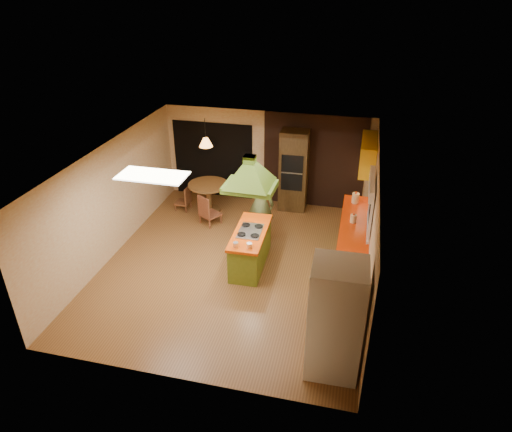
% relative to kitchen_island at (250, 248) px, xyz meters
% --- Properties ---
extents(ground, '(6.50, 6.50, 0.00)m').
position_rel_kitchen_island_xyz_m(ground, '(-0.33, -0.08, -0.42)').
color(ground, brown).
rests_on(ground, ground).
extents(room_walls, '(5.50, 6.50, 6.50)m').
position_rel_kitchen_island_xyz_m(room_walls, '(-0.33, -0.08, 0.83)').
color(room_walls, beige).
rests_on(room_walls, ground).
extents(ceiling_plane, '(6.50, 6.50, 0.00)m').
position_rel_kitchen_island_xyz_m(ceiling_plane, '(-0.33, -0.08, 2.08)').
color(ceiling_plane, silver).
rests_on(ceiling_plane, room_walls).
extents(brick_panel, '(2.64, 0.03, 2.50)m').
position_rel_kitchen_island_xyz_m(brick_panel, '(0.92, 3.15, 0.83)').
color(brick_panel, '#381E14').
rests_on(brick_panel, ground).
extents(nook_opening, '(2.20, 0.03, 2.10)m').
position_rel_kitchen_island_xyz_m(nook_opening, '(-1.83, 3.15, 0.63)').
color(nook_opening, black).
rests_on(nook_opening, ground).
extents(right_counter, '(0.62, 3.05, 0.92)m').
position_rel_kitchen_island_xyz_m(right_counter, '(2.12, 0.52, 0.04)').
color(right_counter, olive).
rests_on(right_counter, ground).
extents(upper_cabinets, '(0.34, 1.40, 0.70)m').
position_rel_kitchen_island_xyz_m(upper_cabinets, '(2.24, 2.12, 1.53)').
color(upper_cabinets, yellow).
rests_on(upper_cabinets, room_walls).
extents(window_right, '(0.12, 1.35, 1.06)m').
position_rel_kitchen_island_xyz_m(window_right, '(2.37, 0.32, 1.35)').
color(window_right, black).
rests_on(window_right, room_walls).
extents(fluor_panel, '(1.20, 0.60, 0.03)m').
position_rel_kitchen_island_xyz_m(fluor_panel, '(-1.43, -1.28, 2.07)').
color(fluor_panel, white).
rests_on(fluor_panel, ceiling_plane).
extents(kitchen_island, '(0.70, 1.66, 0.84)m').
position_rel_kitchen_island_xyz_m(kitchen_island, '(0.00, 0.00, 0.00)').
color(kitchen_island, olive).
rests_on(kitchen_island, ground).
extents(range_hood, '(1.04, 0.76, 0.79)m').
position_rel_kitchen_island_xyz_m(range_hood, '(0.00, -0.00, 1.83)').
color(range_hood, '#476419').
rests_on(range_hood, ceiling_plane).
extents(man, '(0.69, 0.49, 1.78)m').
position_rel_kitchen_island_xyz_m(man, '(-0.05, 1.17, 0.47)').
color(man, '#464F2A').
rests_on(man, ground).
extents(refrigerator, '(0.83, 0.78, 1.97)m').
position_rel_kitchen_island_xyz_m(refrigerator, '(1.96, -2.52, 0.57)').
color(refrigerator, silver).
rests_on(refrigerator, ground).
extents(wall_oven, '(0.72, 0.61, 2.14)m').
position_rel_kitchen_island_xyz_m(wall_oven, '(0.45, 2.87, 0.65)').
color(wall_oven, '#473116').
rests_on(wall_oven, ground).
extents(dining_table, '(1.04, 1.04, 0.78)m').
position_rel_kitchen_island_xyz_m(dining_table, '(-1.67, 2.19, 0.13)').
color(dining_table, brown).
rests_on(dining_table, ground).
extents(chair_left, '(0.39, 0.39, 0.67)m').
position_rel_kitchen_island_xyz_m(chair_left, '(-2.37, 2.09, -0.09)').
color(chair_left, brown).
rests_on(chair_left, ground).
extents(chair_near, '(0.60, 0.60, 0.80)m').
position_rel_kitchen_island_xyz_m(chair_near, '(-1.42, 1.54, -0.02)').
color(chair_near, brown).
rests_on(chair_near, ground).
extents(pendant_lamp, '(0.43, 0.43, 0.22)m').
position_rel_kitchen_island_xyz_m(pendant_lamp, '(-1.67, 2.19, 1.48)').
color(pendant_lamp, '#FF9E3F').
rests_on(pendant_lamp, ceiling_plane).
extents(canister_large, '(0.18, 0.18, 0.24)m').
position_rel_kitchen_island_xyz_m(canister_large, '(2.07, 1.67, 0.62)').
color(canister_large, '#FCF4CB').
rests_on(canister_large, right_counter).
extents(canister_medium, '(0.17, 0.17, 0.20)m').
position_rel_kitchen_island_xyz_m(canister_medium, '(2.07, 1.65, 0.60)').
color(canister_medium, beige).
rests_on(canister_medium, right_counter).
extents(canister_small, '(0.15, 0.15, 0.18)m').
position_rel_kitchen_island_xyz_m(canister_small, '(2.07, 0.72, 0.59)').
color(canister_small, beige).
rests_on(canister_small, right_counter).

